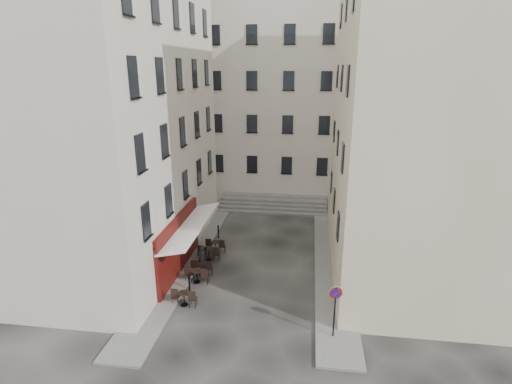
% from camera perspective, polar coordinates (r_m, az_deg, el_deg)
% --- Properties ---
extents(ground, '(90.00, 90.00, 0.00)m').
position_cam_1_polar(ground, '(22.77, -0.65, -13.19)').
color(ground, black).
rests_on(ground, ground).
extents(sidewalk_left, '(2.00, 22.00, 0.12)m').
position_cam_1_polar(sidewalk_left, '(27.10, -8.93, -7.96)').
color(sidewalk_left, slate).
rests_on(sidewalk_left, ground).
extents(sidewalk_right, '(2.00, 18.00, 0.12)m').
position_cam_1_polar(sidewalk_right, '(25.23, 10.71, -10.10)').
color(sidewalk_right, slate).
rests_on(sidewalk_right, ground).
extents(building_left, '(12.20, 16.20, 20.60)m').
position_cam_1_polar(building_left, '(26.09, -23.79, 13.21)').
color(building_left, beige).
rests_on(building_left, ground).
extents(building_right, '(12.20, 14.20, 18.60)m').
position_cam_1_polar(building_right, '(24.19, 26.51, 10.23)').
color(building_right, '#BDAE8D').
rests_on(building_right, ground).
extents(building_back, '(18.20, 10.20, 18.60)m').
position_cam_1_polar(building_back, '(38.61, 2.04, 14.11)').
color(building_back, beige).
rests_on(building_back, ground).
extents(cafe_storefront, '(1.74, 7.30, 3.50)m').
position_cam_1_polar(cafe_storefront, '(23.70, -10.76, -7.10)').
color(cafe_storefront, '#440B09').
rests_on(cafe_storefront, ground).
extents(stone_steps, '(9.00, 3.15, 0.80)m').
position_cam_1_polar(stone_steps, '(33.97, 2.45, -1.76)').
color(stone_steps, '#65625F').
rests_on(stone_steps, ground).
extents(bollard_near, '(0.12, 0.12, 0.98)m').
position_cam_1_polar(bollard_near, '(22.32, -9.53, -12.58)').
color(bollard_near, black).
rests_on(bollard_near, ground).
extents(bollard_mid, '(0.12, 0.12, 0.98)m').
position_cam_1_polar(bollard_mid, '(25.28, -7.20, -8.67)').
color(bollard_mid, black).
rests_on(bollard_mid, ground).
extents(bollard_far, '(0.12, 0.12, 0.98)m').
position_cam_1_polar(bollard_far, '(28.36, -5.40, -5.59)').
color(bollard_far, black).
rests_on(bollard_far, ground).
extents(no_parking_sign, '(0.58, 0.17, 2.60)m').
position_cam_1_polar(no_parking_sign, '(18.30, 11.25, -15.20)').
color(no_parking_sign, black).
rests_on(no_parking_sign, ground).
extents(bistro_table_a, '(1.33, 0.62, 0.93)m').
position_cam_1_polar(bistro_table_a, '(21.18, -10.20, -14.56)').
color(bistro_table_a, black).
rests_on(bistro_table_a, ground).
extents(bistro_table_b, '(1.37, 0.64, 0.97)m').
position_cam_1_polar(bistro_table_b, '(23.02, -8.42, -11.61)').
color(bistro_table_b, black).
rests_on(bistro_table_b, ground).
extents(bistro_table_c, '(1.27, 0.60, 0.89)m').
position_cam_1_polar(bistro_table_c, '(23.82, -7.70, -10.62)').
color(bistro_table_c, black).
rests_on(bistro_table_c, ground).
extents(bistro_table_d, '(1.39, 0.65, 0.97)m').
position_cam_1_polar(bistro_table_d, '(25.35, -6.71, -8.65)').
color(bistro_table_d, black).
rests_on(bistro_table_d, ground).
extents(bistro_table_e, '(1.30, 0.61, 0.91)m').
position_cam_1_polar(bistro_table_e, '(26.38, -5.78, -7.60)').
color(bistro_table_e, black).
rests_on(bistro_table_e, ground).
extents(pedestrian, '(0.64, 0.49, 1.58)m').
position_cam_1_polar(pedestrian, '(24.12, -7.76, -9.35)').
color(pedestrian, '#222227').
rests_on(pedestrian, ground).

